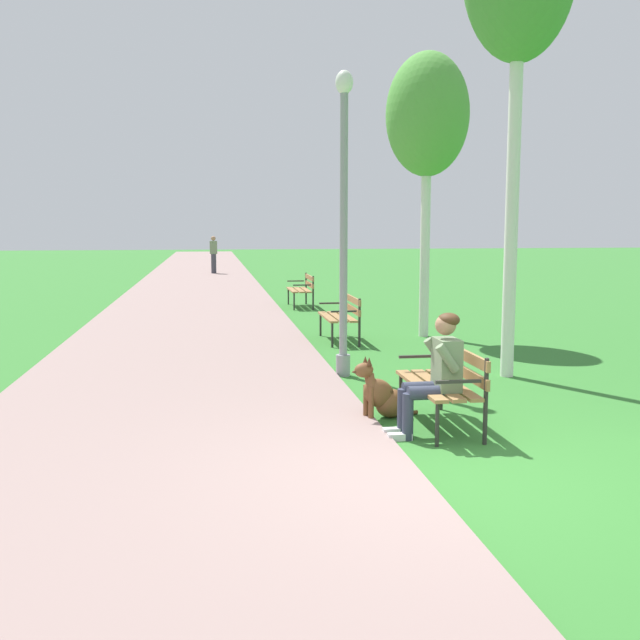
# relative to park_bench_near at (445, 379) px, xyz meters

# --- Properties ---
(ground_plane) EXTENTS (120.00, 120.00, 0.00)m
(ground_plane) POSITION_rel_park_bench_near_xyz_m (-0.32, -1.57, -0.51)
(ground_plane) COLOR #33752D
(paved_path) EXTENTS (4.35, 60.00, 0.04)m
(paved_path) POSITION_rel_park_bench_near_xyz_m (-2.86, 22.43, -0.49)
(paved_path) COLOR gray
(paved_path) RESTS_ON ground
(park_bench_near) EXTENTS (0.55, 1.50, 0.85)m
(park_bench_near) POSITION_rel_park_bench_near_xyz_m (0.00, 0.00, 0.00)
(park_bench_near) COLOR olive
(park_bench_near) RESTS_ON ground
(park_bench_mid) EXTENTS (0.55, 1.50, 0.85)m
(park_bench_mid) POSITION_rel_park_bench_near_xyz_m (-0.05, 5.88, 0.00)
(park_bench_mid) COLOR olive
(park_bench_mid) RESTS_ON ground
(park_bench_far) EXTENTS (0.55, 1.50, 0.85)m
(park_bench_far) POSITION_rel_park_bench_near_xyz_m (-0.06, 11.64, 0.00)
(park_bench_far) COLOR olive
(park_bench_far) RESTS_ON ground
(person_seated_on_near_bench) EXTENTS (0.74, 0.49, 1.25)m
(person_seated_on_near_bench) POSITION_rel_park_bench_near_xyz_m (-0.21, -0.33, 0.17)
(person_seated_on_near_bench) COLOR #33384C
(person_seated_on_near_bench) RESTS_ON ground
(dog_brown) EXTENTS (0.82, 0.40, 0.71)m
(dog_brown) POSITION_rel_park_bench_near_xyz_m (-0.57, 0.41, -0.25)
(dog_brown) COLOR brown
(dog_brown) RESTS_ON ground
(lamp_post_near) EXTENTS (0.24, 0.24, 4.18)m
(lamp_post_near) POSITION_rel_park_bench_near_xyz_m (-0.59, 2.77, 1.65)
(lamp_post_near) COLOR gray
(lamp_post_near) RESTS_ON ground
(birch_tree_third) EXTENTS (1.53, 1.66, 5.28)m
(birch_tree_third) POSITION_rel_park_bench_near_xyz_m (1.60, 6.24, 3.59)
(birch_tree_third) COLOR silver
(birch_tree_third) RESTS_ON ground
(pedestrian_distant) EXTENTS (0.32, 0.22, 1.65)m
(pedestrian_distant) POSITION_rel_park_bench_near_xyz_m (-2.26, 25.18, 0.33)
(pedestrian_distant) COLOR #383842
(pedestrian_distant) RESTS_ON ground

